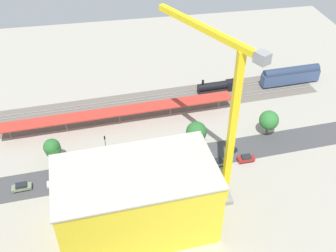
{
  "coord_description": "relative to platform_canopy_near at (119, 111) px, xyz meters",
  "views": [
    {
      "loc": [
        12.16,
        79.24,
        70.42
      ],
      "look_at": [
        -2.58,
        -0.58,
        7.16
      ],
      "focal_mm": 42.7,
      "sensor_mm": 36.0,
      "label": 1
    }
  ],
  "objects": [
    {
      "name": "box_truck_1",
      "position": [
        -14.32,
        22.37,
        -2.57
      ],
      "size": [
        9.4,
        2.41,
        3.65
      ],
      "color": "black",
      "rests_on": "ground"
    },
    {
      "name": "rail_bed",
      "position": [
        -9.16,
        -8.54,
        -4.35
      ],
      "size": [
        109.92,
        20.88,
        0.01
      ],
      "primitive_type": "cube",
      "rotation": [
        0.0,
        0.0,
        0.06
      ],
      "color": "#665E54",
      "rests_on": "ground"
    },
    {
      "name": "parked_car_4",
      "position": [
        1.72,
        22.38,
        -3.57
      ],
      "size": [
        4.22,
        1.86,
        1.77
      ],
      "color": "black",
      "rests_on": "ground"
    },
    {
      "name": "parked_car_2",
      "position": [
        -15.03,
        21.76,
        -3.6
      ],
      "size": [
        4.74,
        2.07,
        1.7
      ],
      "color": "black",
      "rests_on": "ground"
    },
    {
      "name": "parked_car_1",
      "position": [
        -22.73,
        21.97,
        -3.55
      ],
      "size": [
        4.67,
        2.35,
        1.8
      ],
      "color": "black",
      "rests_on": "ground"
    },
    {
      "name": "parked_car_0",
      "position": [
        -30.45,
        21.79,
        -3.58
      ],
      "size": [
        4.41,
        2.04,
        1.72
      ],
      "color": "black",
      "rests_on": "ground"
    },
    {
      "name": "track_rails",
      "position": [
        -9.16,
        -8.54,
        -4.17
      ],
      "size": [
        109.03,
        14.47,
        0.12
      ],
      "color": "#9E9EA8",
      "rests_on": "ground"
    },
    {
      "name": "tower_crane",
      "position": [
        -19.81,
        31.28,
        19.51
      ],
      "size": [
        14.64,
        26.78,
        39.85
      ],
      "color": "gray",
      "rests_on": "ground"
    },
    {
      "name": "street_tree_3",
      "position": [
        -39.69,
        12.56,
        0.7
      ],
      "size": [
        5.36,
        5.36,
        7.75
      ],
      "color": "brown",
      "rests_on": "ground"
    },
    {
      "name": "construction_building",
      "position": [
        -0.73,
        37.03,
        3.6
      ],
      "size": [
        32.59,
        18.97,
        15.9
      ],
      "primitive_type": "cube",
      "rotation": [
        0.0,
        0.0,
        0.06
      ],
      "color": "yellow",
      "rests_on": "ground"
    },
    {
      "name": "street_asphalt",
      "position": [
        -9.16,
        18.48,
        -4.35
      ],
      "size": [
        109.6,
        15.96,
        0.01
      ],
      "primitive_type": "cube",
      "rotation": [
        0.0,
        0.0,
        0.06
      ],
      "color": "#424244",
      "rests_on": "ground"
    },
    {
      "name": "construction_roof_slab",
      "position": [
        -0.73,
        37.03,
        11.75
      ],
      "size": [
        33.22,
        19.6,
        0.4
      ],
      "primitive_type": "cube",
      "rotation": [
        0.0,
        0.0,
        0.06
      ],
      "color": "#B7B2A8",
      "rests_on": "construction_building"
    },
    {
      "name": "box_truck_0",
      "position": [
        -5.05,
        21.61,
        -2.6
      ],
      "size": [
        8.91,
        2.68,
        3.6
      ],
      "color": "black",
      "rests_on": "ground"
    },
    {
      "name": "parked_car_7",
      "position": [
        25.25,
        21.58,
        -3.6
      ],
      "size": [
        4.66,
        2.18,
        1.7
      ],
      "color": "black",
      "rests_on": "ground"
    },
    {
      "name": "ground_plane",
      "position": [
        -9.16,
        13.34,
        -4.35
      ],
      "size": [
        174.8,
        174.8,
        0.0
      ],
      "primitive_type": "plane",
      "color": "#9E998C",
      "rests_on": "ground"
    },
    {
      "name": "passenger_coach",
      "position": [
        -57.08,
        -11.5,
        -1.06
      ],
      "size": [
        20.04,
        4.26,
        6.23
      ],
      "color": "black",
      "rests_on": "ground"
    },
    {
      "name": "street_tree_2",
      "position": [
        -18.96,
        14.34,
        1.09
      ],
      "size": [
        5.46,
        5.46,
        8.19
      ],
      "color": "brown",
      "rests_on": "ground"
    },
    {
      "name": "street_tree_0",
      "position": [
        17.82,
        13.56,
        0.94
      ],
      "size": [
        4.24,
        4.24,
        7.46
      ],
      "color": "brown",
      "rests_on": "ground"
    },
    {
      "name": "street_tree_1",
      "position": [
        17.63,
        13.76,
        0.14
      ],
      "size": [
        4.07,
        4.07,
        6.55
      ],
      "color": "brown",
      "rests_on": "ground"
    },
    {
      "name": "traffic_light",
      "position": [
        4.67,
        13.74,
        0.24
      ],
      "size": [
        0.5,
        0.36,
        6.96
      ],
      "color": "#333333",
      "rests_on": "ground"
    },
    {
      "name": "parked_car_6",
      "position": [
        17.19,
        21.75,
        -3.63
      ],
      "size": [
        4.53,
        2.18,
        1.62
      ],
      "color": "black",
      "rests_on": "ground"
    },
    {
      "name": "locomotive",
      "position": [
        -32.94,
        -11.5,
        -2.69
      ],
      "size": [
        14.34,
        3.31,
        4.8
      ],
      "color": "black",
      "rests_on": "ground"
    },
    {
      "name": "platform_canopy_near",
      "position": [
        0.0,
        0.0,
        0.0
      ],
      "size": [
        67.11,
        8.83,
        4.58
      ],
      "color": "#B73328",
      "rests_on": "ground"
    },
    {
      "name": "parked_car_5",
      "position": [
        9.93,
        21.81,
        -3.65
      ],
      "size": [
        4.6,
        2.25,
        1.56
      ],
      "color": "black",
      "rests_on": "ground"
    },
    {
      "name": "parked_car_3",
      "position": [
        -6.28,
        21.51,
        -3.59
      ],
      "size": [
        4.75,
        2.29,
        1.69
      ],
      "color": "black",
      "rests_on": "ground"
    }
  ]
}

